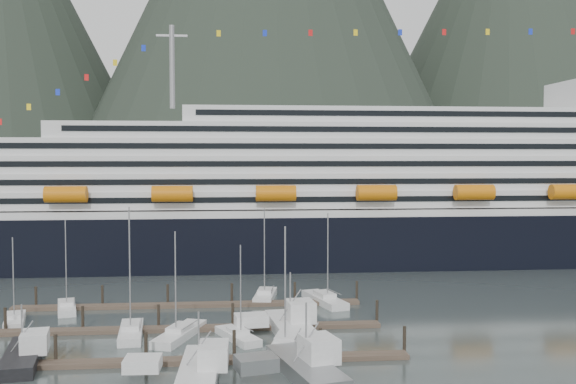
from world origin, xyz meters
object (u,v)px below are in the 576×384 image
at_px(sailboat_b, 131,333).
at_px(sailboat_h, 287,346).
at_px(sailboat_e, 67,308).
at_px(trawler_d, 305,366).
at_px(sailboat_a, 15,321).
at_px(trawler_e, 289,325).
at_px(sailboat_f, 265,296).
at_px(sailboat_g, 325,300).
at_px(trawler_c, 197,370).
at_px(sailboat_c, 238,336).
at_px(trawler_a, 21,355).
at_px(cruise_ship, 375,201).
at_px(sailboat_d, 180,334).

distance_m(sailboat_b, sailboat_h, 19.09).
relative_size(sailboat_e, trawler_d, 0.94).
bearing_deg(sailboat_a, trawler_e, -116.20).
distance_m(sailboat_f, sailboat_g, 9.00).
bearing_deg(trawler_c, sailboat_a, 47.47).
distance_m(sailboat_b, sailboat_g, 29.50).
bearing_deg(sailboat_b, sailboat_c, -107.65).
bearing_deg(trawler_a, trawler_c, -119.23).
xyz_separation_m(cruise_ship, sailboat_h, (-23.34, -61.38, -11.60)).
height_order(cruise_ship, sailboat_d, cruise_ship).
relative_size(trawler_a, trawler_e, 0.98).
distance_m(cruise_ship, sailboat_b, 68.67).
bearing_deg(sailboat_d, sailboat_g, -29.95).
xyz_separation_m(sailboat_b, trawler_d, (18.50, -16.07, 0.53)).
bearing_deg(cruise_ship, sailboat_c, -116.73).
relative_size(sailboat_c, sailboat_f, 0.81).
bearing_deg(trawler_e, sailboat_d, 88.08).
bearing_deg(trawler_c, sailboat_d, 12.16).
relative_size(cruise_ship, trawler_d, 15.40).
height_order(sailboat_d, trawler_c, sailboat_d).
distance_m(sailboat_f, trawler_e, 19.34).
distance_m(sailboat_h, trawler_d, 8.67).
height_order(sailboat_b, trawler_a, sailboat_b).
bearing_deg(sailboat_h, sailboat_c, 61.92).
relative_size(trawler_a, trawler_c, 0.90).
bearing_deg(sailboat_g, sailboat_a, 85.97).
bearing_deg(trawler_a, sailboat_c, -82.20).
relative_size(sailboat_a, sailboat_d, 0.88).
bearing_deg(cruise_ship, trawler_a, -128.57).
xyz_separation_m(cruise_ship, trawler_d, (-22.41, -69.98, -11.07)).
bearing_deg(sailboat_c, cruise_ship, -50.66).
bearing_deg(cruise_ship, trawler_c, -114.98).
distance_m(sailboat_e, trawler_e, 32.46).
distance_m(cruise_ship, sailboat_a, 73.96).
height_order(sailboat_e, sailboat_g, sailboat_g).
bearing_deg(sailboat_d, sailboat_a, 86.91).
bearing_deg(sailboat_g, sailboat_h, 146.40).
height_order(sailboat_f, sailboat_g, sailboat_f).
xyz_separation_m(sailboat_d, trawler_c, (2.62, -14.74, 0.49)).
height_order(sailboat_b, sailboat_e, sailboat_b).
height_order(cruise_ship, trawler_d, cruise_ship).
bearing_deg(sailboat_d, sailboat_f, -9.53).
height_order(trawler_c, trawler_d, trawler_d).
height_order(cruise_ship, trawler_c, cruise_ship).
xyz_separation_m(sailboat_e, trawler_a, (0.90, -23.64, 0.46)).
bearing_deg(sailboat_a, sailboat_g, -92.10).
bearing_deg(sailboat_d, trawler_d, -119.96).
relative_size(sailboat_e, sailboat_g, 0.95).
distance_m(sailboat_d, sailboat_f, 23.09).
bearing_deg(sailboat_g, trawler_e, 141.90).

